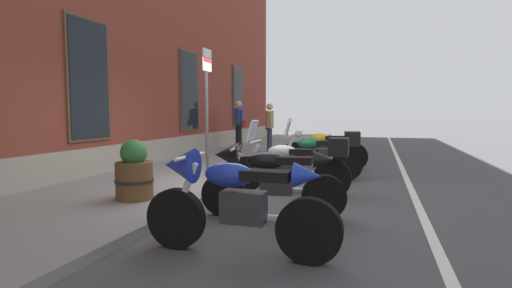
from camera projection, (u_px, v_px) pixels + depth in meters
name	position (u px, v px, depth m)	size (l,w,h in m)	color
ground_plane	(231.00, 190.00, 7.13)	(140.00, 140.00, 0.00)	#424244
sidewalk	(157.00, 182.00, 7.59)	(32.54, 3.13, 0.12)	slate
lane_stripe	(417.00, 202.00, 6.17)	(32.54, 0.12, 0.01)	silver
motorcycle_blue_sport	(232.00, 198.00, 3.85)	(0.62, 2.06, 1.07)	black
motorcycle_black_sport	(267.00, 177.00, 5.25)	(0.65, 1.98, 1.03)	black
motorcycle_silver_touring	(295.00, 164.00, 6.68)	(0.62, 2.18, 1.30)	black
motorcycle_green_touring	(319.00, 154.00, 8.20)	(0.62, 2.02, 1.32)	black
motorcycle_yellow_naked	(323.00, 150.00, 9.72)	(0.62, 2.17, 0.97)	black
pedestrian_tan_coat	(269.00, 125.00, 12.75)	(0.61, 0.40, 1.60)	#2D3351
pedestrian_blue_top	(239.00, 122.00, 13.94)	(0.46, 0.57, 1.71)	black
parking_sign	(207.00, 95.00, 7.70)	(0.36, 0.07, 2.60)	#4C4C51
barrel_planter	(134.00, 173.00, 5.83)	(0.58, 0.58, 0.91)	brown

